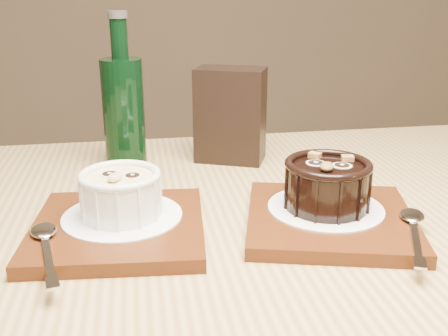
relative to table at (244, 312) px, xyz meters
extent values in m
cube|color=#9C7A44|center=(0.00, 0.00, 0.07)|extent=(1.25, 0.87, 0.04)
cube|color=#50240D|center=(-0.13, 0.03, 0.10)|extent=(0.18, 0.18, 0.01)
cylinder|color=white|center=(-0.13, 0.04, 0.11)|extent=(0.13, 0.13, 0.00)
cylinder|color=white|center=(-0.13, 0.04, 0.13)|extent=(0.08, 0.08, 0.04)
cylinder|color=beige|center=(-0.13, 0.04, 0.15)|extent=(0.07, 0.07, 0.00)
torus|color=white|center=(-0.13, 0.04, 0.15)|extent=(0.09, 0.09, 0.01)
cylinder|color=black|center=(-0.14, 0.05, 0.15)|extent=(0.02, 0.02, 0.00)
cylinder|color=black|center=(-0.12, 0.04, 0.15)|extent=(0.02, 0.02, 0.00)
ellipsoid|color=tan|center=(-0.13, 0.03, 0.16)|extent=(0.02, 0.02, 0.01)
cube|color=#50240D|center=(0.10, 0.02, 0.10)|extent=(0.21, 0.21, 0.01)
cylinder|color=white|center=(0.10, 0.04, 0.11)|extent=(0.13, 0.13, 0.00)
cylinder|color=black|center=(0.10, 0.04, 0.13)|extent=(0.09, 0.09, 0.05)
cylinder|color=black|center=(0.10, 0.04, 0.15)|extent=(0.08, 0.08, 0.00)
torus|color=black|center=(0.10, 0.04, 0.16)|extent=(0.10, 0.10, 0.01)
cylinder|color=black|center=(0.09, 0.05, 0.16)|extent=(0.02, 0.02, 0.00)
cylinder|color=black|center=(0.11, 0.03, 0.16)|extent=(0.02, 0.02, 0.00)
ellipsoid|color=brown|center=(0.09, 0.02, 0.16)|extent=(0.02, 0.03, 0.01)
cube|color=brown|center=(0.09, 0.06, 0.16)|extent=(0.02, 0.02, 0.01)
cube|color=brown|center=(0.12, 0.05, 0.16)|extent=(0.01, 0.01, 0.01)
cube|color=black|center=(0.02, 0.27, 0.16)|extent=(0.11, 0.09, 0.14)
cylinder|color=black|center=(-0.14, 0.25, 0.17)|extent=(0.06, 0.06, 0.16)
cylinder|color=black|center=(-0.14, 0.25, 0.27)|extent=(0.02, 0.02, 0.05)
cylinder|color=#333333|center=(-0.14, 0.25, 0.31)|extent=(0.03, 0.03, 0.01)
camera|label=1|loc=(-0.08, -0.49, 0.34)|focal=42.00mm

